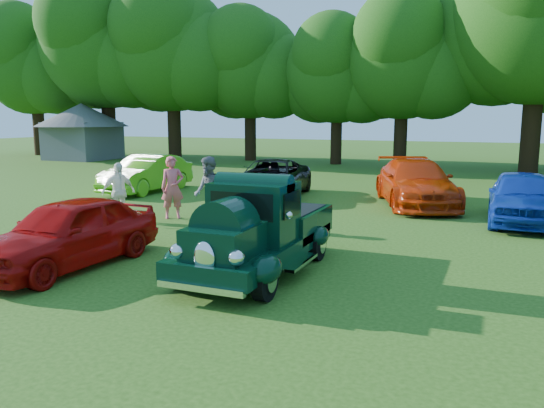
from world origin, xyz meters
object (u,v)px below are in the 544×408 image
at_px(red_convertible, 68,232).
at_px(hero_pickup, 259,232).
at_px(spectator_white, 119,192).
at_px(gazebo, 82,125).
at_px(spectator_grey, 209,191).
at_px(back_car_lime, 147,174).
at_px(back_car_black, 271,178).
at_px(back_car_orange, 416,183).
at_px(back_car_blue, 522,197).
at_px(spectator_pink, 173,188).

bearing_deg(red_convertible, hero_pickup, 20.47).
xyz_separation_m(spectator_white, gazebo, (-17.08, 17.33, 1.57)).
bearing_deg(spectator_grey, gazebo, -176.47).
relative_size(hero_pickup, back_car_lime, 1.01).
distance_m(back_car_lime, back_car_black, 5.11).
bearing_deg(back_car_black, red_convertible, -99.01).
bearing_deg(red_convertible, back_car_lime, 120.42).
xyz_separation_m(red_convertible, gazebo, (-19.21, 21.50, 1.71)).
bearing_deg(back_car_orange, spectator_white, -160.14).
bearing_deg(hero_pickup, back_car_black, 111.71).
relative_size(spectator_grey, gazebo, 0.30).
xyz_separation_m(hero_pickup, gazebo, (-22.81, 20.33, 1.64)).
height_order(hero_pickup, back_car_orange, hero_pickup).
relative_size(back_car_black, back_car_blue, 1.15).
distance_m(red_convertible, spectator_pink, 5.21).
xyz_separation_m(back_car_black, gazebo, (-19.24, 11.37, 1.71)).
relative_size(back_car_orange, spectator_pink, 2.89).
bearing_deg(back_car_blue, spectator_pink, -161.67).
bearing_deg(spectator_grey, back_car_orange, 95.01).
height_order(back_car_orange, spectator_grey, spectator_grey).
bearing_deg(hero_pickup, spectator_white, 152.38).
bearing_deg(back_car_orange, gazebo, 135.53).
bearing_deg(gazebo, back_car_lime, -40.32).
relative_size(back_car_lime, spectator_white, 2.64).
relative_size(red_convertible, back_car_black, 0.81).
distance_m(back_car_orange, spectator_grey, 7.39).
distance_m(spectator_grey, spectator_white, 2.74).
distance_m(spectator_grey, gazebo, 26.09).
xyz_separation_m(back_car_orange, gazebo, (-24.45, 11.21, 1.64)).
height_order(back_car_orange, back_car_blue, back_car_orange).
bearing_deg(back_car_blue, gazebo, 153.89).
distance_m(hero_pickup, red_convertible, 3.78).
xyz_separation_m(red_convertible, back_car_blue, (8.40, 8.33, 0.05)).
height_order(back_car_orange, spectator_white, spectator_white).
height_order(spectator_white, gazebo, gazebo).
relative_size(back_car_orange, spectator_white, 3.14).
xyz_separation_m(back_car_lime, gazebo, (-14.18, 12.03, 1.67)).
distance_m(back_car_lime, spectator_white, 6.04).
height_order(back_car_black, back_car_blue, back_car_blue).
relative_size(back_car_orange, spectator_grey, 2.77).
xyz_separation_m(back_car_orange, spectator_white, (-7.37, -6.12, 0.07)).
bearing_deg(spectator_grey, spectator_pink, -156.21).
bearing_deg(spectator_pink, back_car_black, 40.06).
xyz_separation_m(red_convertible, spectator_pink, (-0.96, 5.12, 0.22)).
xyz_separation_m(back_car_black, spectator_white, (-2.16, -5.96, 0.14)).
bearing_deg(back_car_orange, back_car_blue, -51.55).
relative_size(spectator_pink, spectator_grey, 0.96).
height_order(spectator_pink, spectator_grey, spectator_grey).
distance_m(hero_pickup, back_car_orange, 9.27).
relative_size(back_car_black, spectator_white, 2.98).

